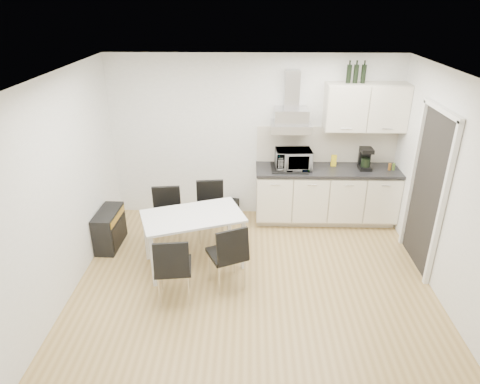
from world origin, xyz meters
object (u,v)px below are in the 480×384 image
object	(u,v)px
dining_table	(193,221)
chair_far_right	(211,212)
guitar_amp	(110,229)
chair_far_left	(167,219)
floor_speaker	(234,207)
chair_near_left	(173,267)
chair_near_right	(227,255)
kitchenette	(329,173)

from	to	relation	value
dining_table	chair_far_right	xyz separation A→B (m)	(0.17, 0.68, -0.22)
guitar_amp	chair_far_left	bearing A→B (deg)	1.74
chair_far_right	floor_speaker	size ratio (longest dim) A/B	3.32
chair_far_left	floor_speaker	size ratio (longest dim) A/B	3.32
chair_near_left	chair_near_right	world-z (taller)	same
dining_table	chair_far_left	size ratio (longest dim) A/B	1.66
dining_table	chair_far_left	distance (m)	0.66
chair_near_left	chair_far_left	bearing A→B (deg)	96.89
chair_far_left	chair_far_right	distance (m)	0.65
dining_table	chair_near_right	distance (m)	0.68
dining_table	chair_near_left	xyz separation A→B (m)	(-0.15, -0.73, -0.22)
dining_table	chair_far_left	bearing A→B (deg)	114.80
chair_far_left	guitar_amp	xyz separation A→B (m)	(-0.85, 0.00, -0.16)
kitchenette	dining_table	world-z (taller)	kitchenette
chair_near_right	guitar_amp	xyz separation A→B (m)	(-1.75, 0.89, -0.16)
chair_near_right	chair_far_right	bearing A→B (deg)	79.83
guitar_amp	floor_speaker	distance (m)	2.05
kitchenette	floor_speaker	distance (m)	1.67
chair_near_right	floor_speaker	xyz separation A→B (m)	(0.02, 1.92, -0.31)
guitar_amp	floor_speaker	xyz separation A→B (m)	(1.77, 1.03, -0.15)
chair_far_left	chair_near_right	bearing A→B (deg)	128.77
dining_table	floor_speaker	xyz separation A→B (m)	(0.48, 1.47, -0.53)
chair_far_right	guitar_amp	xyz separation A→B (m)	(-1.46, -0.24, -0.16)
dining_table	chair_near_right	bearing A→B (deg)	-63.84
dining_table	guitar_amp	bearing A→B (deg)	141.08
kitchenette	chair_far_right	world-z (taller)	kitchenette
kitchenette	guitar_amp	world-z (taller)	kitchenette
chair_near_right	chair_near_left	bearing A→B (deg)	179.72
kitchenette	guitar_amp	size ratio (longest dim) A/B	3.72
dining_table	floor_speaker	distance (m)	1.64
chair_near_right	chair_far_left	bearing A→B (deg)	110.57
chair_near_left	floor_speaker	xyz separation A→B (m)	(0.63, 2.20, -0.31)
kitchenette	chair_near_left	bearing A→B (deg)	-136.39
floor_speaker	kitchenette	bearing A→B (deg)	3.66
chair_far_left	chair_near_left	size ratio (longest dim) A/B	1.00
chair_near_left	floor_speaker	bearing A→B (deg)	67.06
chair_near_left	chair_near_right	size ratio (longest dim) A/B	1.00
kitchenette	chair_far_left	distance (m)	2.61
kitchenette	chair_far_right	distance (m)	1.96
chair_far_right	floor_speaker	bearing A→B (deg)	-117.51
floor_speaker	chair_far_right	bearing A→B (deg)	-101.66
kitchenette	chair_near_right	bearing A→B (deg)	-130.95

